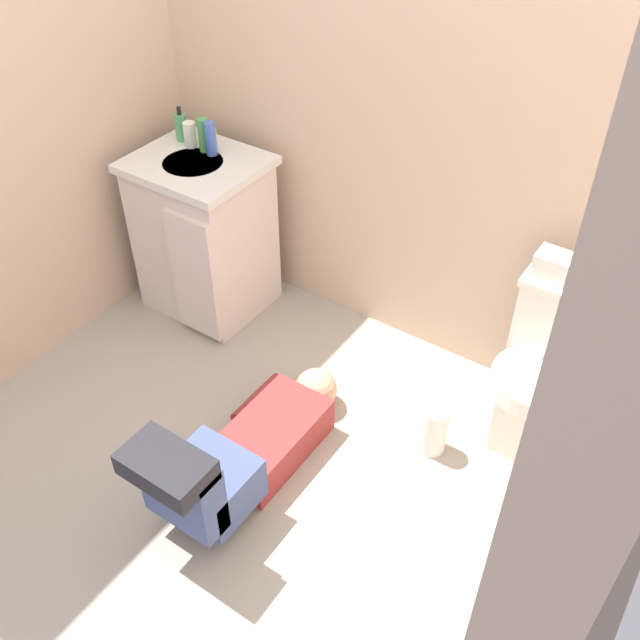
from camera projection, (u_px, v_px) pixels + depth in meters
name	position (u px, v px, depth m)	size (l,w,h in m)	color
ground_plane	(250.00, 464.00, 2.97)	(2.98, 3.16, 0.04)	#A09987
wall_back	(402.00, 94.00, 2.89)	(2.64, 0.08, 2.40)	#D0B194
toilet	(544.00, 370.00, 2.85)	(0.36, 0.46, 0.75)	silver
vanity_cabinet	(205.00, 234.00, 3.51)	(0.60, 0.53, 0.82)	beige
faucet	(215.00, 139.00, 3.31)	(0.02, 0.02, 0.10)	silver
person_plumber	(241.00, 452.00, 2.78)	(0.39, 1.06, 0.52)	maroon
tissue_box	(564.00, 269.00, 2.65)	(0.22, 0.11, 0.10)	silver
toiletry_bag	(605.00, 282.00, 2.58)	(0.12, 0.09, 0.11)	#B22D3F
soap_dispenser	(181.00, 127.00, 3.37)	(0.06, 0.06, 0.17)	#499F5C
bottle_white	(190.00, 135.00, 3.32)	(0.06, 0.06, 0.12)	silver
bottle_green	(204.00, 135.00, 3.28)	(0.05, 0.05, 0.16)	#469650
bottle_blue	(211.00, 139.00, 3.25)	(0.05, 0.05, 0.16)	#4365BE
paper_towel_roll	(434.00, 430.00, 2.94)	(0.11, 0.11, 0.23)	white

